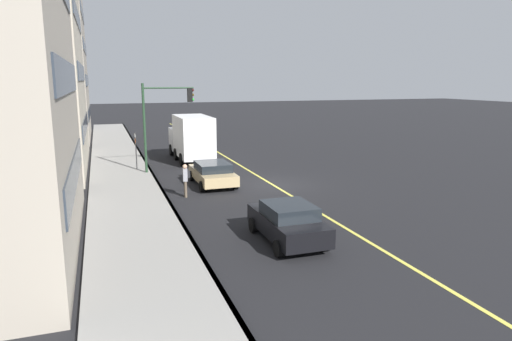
{
  "coord_description": "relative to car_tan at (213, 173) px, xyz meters",
  "views": [
    {
      "loc": [
        -24.01,
        9.26,
        5.96
      ],
      "look_at": [
        -2.94,
        2.0,
        1.51
      ],
      "focal_mm": 31.79,
      "sensor_mm": 36.0,
      "label": 1
    }
  ],
  "objects": [
    {
      "name": "truck_white",
      "position": [
        8.45,
        -0.45,
        1.05
      ],
      "size": [
        6.99,
        2.47,
        3.39
      ],
      "color": "silver",
      "rests_on": "ground"
    },
    {
      "name": "curb_edge",
      "position": [
        -1.0,
        3.01,
        -0.64
      ],
      "size": [
        80.0,
        0.16,
        0.15
      ],
      "primitive_type": "cube",
      "color": "slate",
      "rests_on": "ground"
    },
    {
      "name": "street_sign_post",
      "position": [
        5.57,
        3.83,
        0.83
      ],
      "size": [
        0.6,
        0.08,
        2.61
      ],
      "color": "slate",
      "rests_on": "ground"
    },
    {
      "name": "traffic_light_mast",
      "position": [
        4.24,
        2.13,
        3.21
      ],
      "size": [
        0.28,
        3.29,
        5.78
      ],
      "color": "#1E3823",
      "rests_on": "ground"
    },
    {
      "name": "pedestrian_with_backpack",
      "position": [
        -2.23,
        1.96,
        0.3
      ],
      "size": [
        0.43,
        0.4,
        1.73
      ],
      "color": "brown",
      "rests_on": "ground"
    },
    {
      "name": "building_glass_right",
      "position": [
        25.57,
        13.36,
        10.19
      ],
      "size": [
        13.9,
        12.85,
        21.81
      ],
      "color": "#9E9384",
      "rests_on": "ground"
    },
    {
      "name": "sidewalk_slab",
      "position": [
        -1.0,
        4.85,
        -0.64
      ],
      "size": [
        80.0,
        3.84,
        0.15
      ],
      "primitive_type": "cube",
      "color": "gray",
      "rests_on": "ground"
    },
    {
      "name": "car_tan",
      "position": [
        0.0,
        0.0,
        0.0
      ],
      "size": [
        4.5,
        2.12,
        1.34
      ],
      "color": "tan",
      "rests_on": "ground"
    },
    {
      "name": "ground",
      "position": [
        -1.0,
        -3.29,
        -0.71
      ],
      "size": [
        200.0,
        200.0,
        0.0
      ],
      "primitive_type": "plane",
      "color": "black"
    },
    {
      "name": "lane_stripe_center",
      "position": [
        -1.0,
        -3.29,
        -0.71
      ],
      "size": [
        80.0,
        0.16,
        0.01
      ],
      "primitive_type": "cube",
      "color": "#D8CC4C",
      "rests_on": "ground"
    },
    {
      "name": "car_black",
      "position": [
        -10.06,
        -0.44,
        0.05
      ],
      "size": [
        4.11,
        2.0,
        1.48
      ],
      "color": "black",
      "rests_on": "ground"
    }
  ]
}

